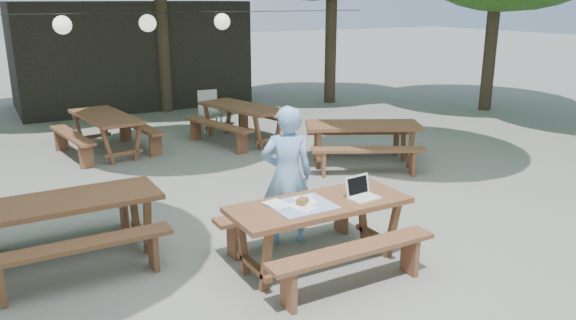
% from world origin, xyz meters
% --- Properties ---
extents(ground, '(80.00, 80.00, 0.00)m').
position_xyz_m(ground, '(0.00, 0.00, 0.00)').
color(ground, '#62625D').
rests_on(ground, ground).
extents(pavilion, '(6.00, 3.00, 2.80)m').
position_xyz_m(pavilion, '(0.50, 10.50, 1.40)').
color(pavilion, black).
rests_on(pavilion, ground).
extents(main_picnic_table, '(2.00, 1.58, 0.75)m').
position_xyz_m(main_picnic_table, '(-0.28, -0.56, 0.39)').
color(main_picnic_table, brown).
rests_on(main_picnic_table, ground).
extents(picnic_table_nw, '(2.00, 1.59, 0.75)m').
position_xyz_m(picnic_table_nw, '(-2.66, 0.90, 0.39)').
color(picnic_table_nw, brown).
rests_on(picnic_table_nw, ground).
extents(picnic_table_ne, '(2.42, 2.28, 0.75)m').
position_xyz_m(picnic_table_ne, '(2.51, 2.41, 0.39)').
color(picnic_table_ne, brown).
rests_on(picnic_table_ne, ground).
extents(picnic_table_far_w, '(1.82, 2.10, 0.75)m').
position_xyz_m(picnic_table_far_w, '(-1.29, 5.42, 0.39)').
color(picnic_table_far_w, brown).
rests_on(picnic_table_far_w, ground).
extents(picnic_table_far_e, '(2.02, 2.25, 0.75)m').
position_xyz_m(picnic_table_far_e, '(1.38, 5.04, 0.39)').
color(picnic_table_far_e, brown).
rests_on(picnic_table_far_e, ground).
extents(woman, '(0.72, 0.60, 1.69)m').
position_xyz_m(woman, '(-0.27, 0.18, 0.85)').
color(woman, '#7FACE8').
rests_on(woman, ground).
extents(plastic_chair, '(0.48, 0.48, 0.90)m').
position_xyz_m(plastic_chair, '(1.14, 6.24, 0.26)').
color(plastic_chair, silver).
rests_on(plastic_chair, ground).
extents(laptop, '(0.36, 0.29, 0.24)m').
position_xyz_m(laptop, '(0.21, -0.65, 0.81)').
color(laptop, white).
rests_on(laptop, main_picnic_table).
extents(tabletop_clutter, '(0.68, 0.59, 0.08)m').
position_xyz_m(tabletop_clutter, '(-0.50, -0.55, 0.76)').
color(tabletop_clutter, '#3562B7').
rests_on(tabletop_clutter, main_picnic_table).
extents(paper_lanterns, '(9.00, 0.34, 0.38)m').
position_xyz_m(paper_lanterns, '(-0.19, 6.00, 2.40)').
color(paper_lanterns, black).
rests_on(paper_lanterns, ground).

